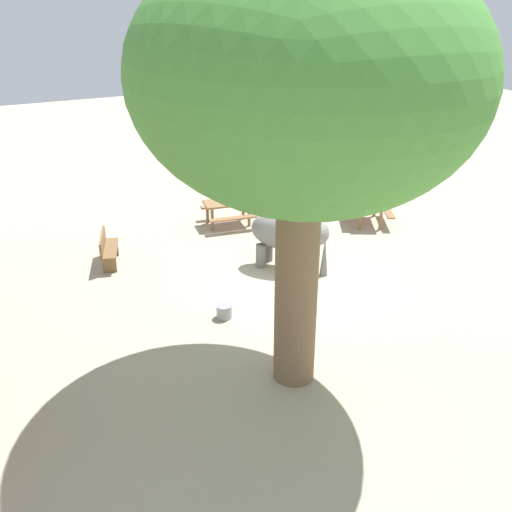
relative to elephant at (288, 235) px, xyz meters
name	(u,v)px	position (x,y,z in m)	size (l,w,h in m)	color
ground_plane	(301,287)	(-1.10, 0.25, -0.97)	(60.00, 60.00, 0.00)	#BAA88C
elephant	(288,235)	(0.00, 0.00, 0.00)	(2.09, 1.98, 1.53)	slate
person_handler	(297,212)	(1.44, -1.17, -0.03)	(0.39, 0.38, 1.62)	#3F3833
shade_tree_main	(303,81)	(-4.19, 2.32, 4.61)	(6.01, 5.51, 7.77)	brown
wooden_bench	(107,248)	(2.49, 4.21, -0.50)	(1.46, 0.81, 0.88)	brown
picnic_table_near	(368,205)	(1.67, -3.98, -0.39)	(2.03, 2.03, 0.78)	olive
picnic_table_far	(228,207)	(3.60, 0.07, -0.39)	(1.71, 1.73, 0.78)	olive
feed_bucket	(224,311)	(-1.57, 2.60, -0.81)	(0.36, 0.36, 0.32)	gray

